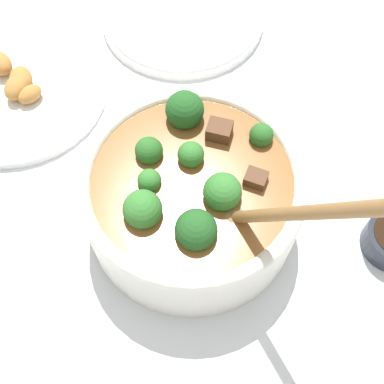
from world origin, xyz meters
TOP-DOWN VIEW (x-y plane):
  - ground_plane at (0.00, 0.00)m, footprint 4.00×4.00m
  - stew_bowl at (0.00, -0.00)m, footprint 0.24×0.29m
  - empty_plate at (0.12, 0.32)m, footprint 0.25×0.25m
  - food_plate at (-0.15, 0.27)m, footprint 0.25×0.25m

SIDE VIEW (x-z plane):
  - ground_plane at x=0.00m, z-range 0.00..0.00m
  - food_plate at x=-0.15m, z-range -0.01..0.03m
  - empty_plate at x=0.12m, z-range 0.00..0.02m
  - stew_bowl at x=0.00m, z-range -0.08..0.19m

